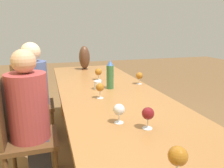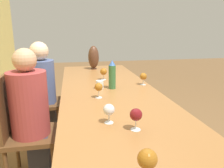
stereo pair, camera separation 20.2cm
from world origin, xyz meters
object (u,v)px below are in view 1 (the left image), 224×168
Objects in this scene: wine_glass_0 at (139,76)px; wine_glass_3 at (178,156)px; wine_glass_5 at (148,114)px; water_bottle at (110,75)px; chair_near at (21,132)px; wine_glass_1 at (98,72)px; wine_glass_2 at (119,110)px; vase at (84,58)px; chair_far at (28,100)px; water_tumbler at (98,85)px; person_far at (35,88)px; wine_glass_4 at (100,88)px; person_near at (31,116)px.

wine_glass_3 is at bearing 161.93° from wine_glass_0.
wine_glass_3 is at bearing 168.44° from wine_glass_5.
water_bottle is 0.30× the size of chair_near.
wine_glass_1 is 1.08× the size of wine_glass_2.
vase is 0.36× the size of chair_far.
chair_near is at bearing 108.61° from water_tumbler.
wine_glass_3 is (-1.42, 0.13, -0.03)m from water_bottle.
wine_glass_5 is 1.15m from chair_near.
water_tumbler is 0.09× the size of chair_far.
chair_near is at bearing 127.46° from wine_glass_1.
wine_glass_3 is at bearing -162.84° from person_far.
person_far reaches higher than water_tumbler.
wine_glass_1 is at bearing -108.02° from person_far.
wine_glass_4 is (-0.28, 0.17, -0.05)m from water_bottle.
wine_glass_3 is at bearing 174.77° from water_bottle.
wine_glass_2 is at bearing 167.84° from water_bottle.
wine_glass_0 is at bearing -55.54° from wine_glass_4.
water_tumbler is 0.55× the size of wine_glass_3.
wine_glass_2 is 0.54m from wine_glass_4.
wine_glass_1 is 0.93m from chair_far.
chair_far is (2.06, 0.73, -0.37)m from wine_glass_3.
person_near reaches higher than wine_glass_0.
wine_glass_1 is 0.14× the size of chair_far.
chair_far is (1.47, 0.68, -0.34)m from wine_glass_2.
wine_glass_3 is 1.14m from wine_glass_4.
wine_glass_5 is at bearing -178.99° from vase.
vase is 1.55m from person_near.
wine_glass_5 is at bearing 179.75° from wine_glass_1.
wine_glass_0 is 0.50m from wine_glass_1.
chair_far is (-0.48, 0.79, -0.43)m from vase.
wine_glass_0 is 1.11m from wine_glass_5.
vase is at bearing 1.01° from wine_glass_5.
vase is 1.95m from wine_glass_2.
wine_glass_4 is at bearing 148.35° from water_bottle.
water_bottle is 0.84× the size of vase.
chair_near and chair_far have the same top height.
wine_glass_1 is 1.36m from wine_glass_5.
wine_glass_3 is (-1.43, 0.00, 0.07)m from water_tumbler.
chair_near is 0.88m from chair_far.
wine_glass_1 is 1.83m from wine_glass_3.
wine_glass_2 is at bearing -134.95° from person_near.
person_far reaches higher than wine_glass_4.
chair_near reaches higher than wine_glass_5.
wine_glass_3 is 1.11× the size of wine_glass_5.
wine_glass_3 reaches higher than wine_glass_4.
wine_glass_1 is 0.70m from wine_glass_4.
vase is at bearing -27.23° from person_near.
wine_glass_1 reaches higher than wine_glass_2.
person_far is at bearing -0.01° from person_near.
water_bottle is at bearing -126.85° from chair_far.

